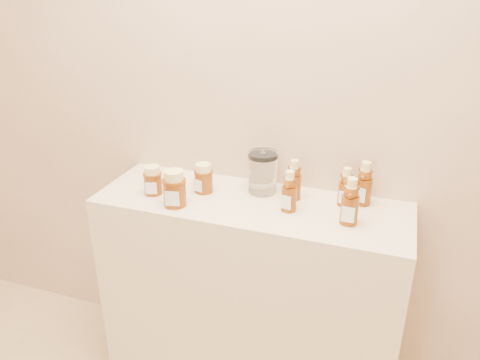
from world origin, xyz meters
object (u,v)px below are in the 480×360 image
at_px(bear_bottle_back_left, 294,177).
at_px(glass_canister, 263,171).
at_px(display_table, 249,297).
at_px(bear_bottle_front_left, 289,188).
at_px(honey_jar_left, 153,180).

relative_size(bear_bottle_back_left, glass_canister, 0.99).
distance_m(bear_bottle_back_left, glass_canister, 0.13).
height_order(display_table, bear_bottle_front_left, bear_bottle_front_left).
bearing_deg(glass_canister, display_table, -99.33).
bearing_deg(glass_canister, bear_bottle_front_left, -40.69).
bearing_deg(display_table, bear_bottle_front_left, -5.98).
bearing_deg(bear_bottle_front_left, honey_jar_left, -166.34).
distance_m(display_table, bear_bottle_back_left, 0.56).
distance_m(display_table, honey_jar_left, 0.64).
relative_size(bear_bottle_front_left, glass_canister, 0.97).
bearing_deg(display_table, honey_jar_left, -171.78).
bearing_deg(bear_bottle_front_left, glass_canister, 148.75).
distance_m(display_table, bear_bottle_front_left, 0.56).
height_order(bear_bottle_back_left, glass_canister, glass_canister).
bearing_deg(honey_jar_left, display_table, -9.14).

